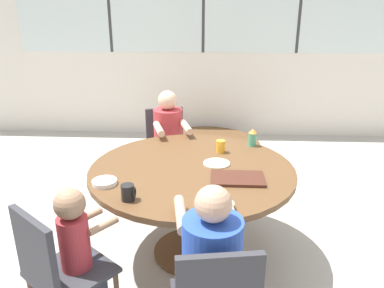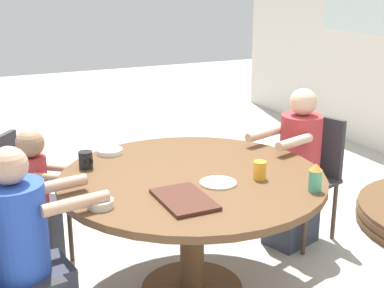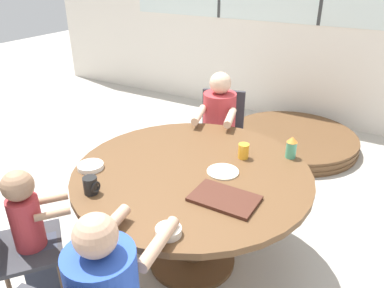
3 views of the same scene
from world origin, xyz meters
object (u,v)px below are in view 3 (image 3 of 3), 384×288
object	(u,v)px
coffee_mug	(91,185)
juice_glass	(243,151)
bowl_cereal	(169,231)
folded_table_stack	(292,140)
chair_for_toddler	(4,241)
person_toddler	(35,242)
bowl_white_shallow	(91,166)
person_man_blue_shirt	(218,140)
sippy_cup	(291,147)
chair_for_man_blue_shirt	(221,130)

from	to	relation	value
coffee_mug	juice_glass	size ratio (longest dim) A/B	1.00
bowl_cereal	folded_table_stack	bearing A→B (deg)	92.97
coffee_mug	folded_table_stack	xyz separation A→B (m)	(0.43, 2.64, -0.71)
chair_for_toddler	person_toddler	bearing A→B (deg)	90.00
bowl_white_shallow	bowl_cereal	xyz separation A→B (m)	(0.77, -0.28, 0.00)
person_man_blue_shirt	person_toddler	distance (m)	1.70
coffee_mug	sippy_cup	xyz separation A→B (m)	(0.83, 0.98, 0.03)
bowl_white_shallow	folded_table_stack	distance (m)	2.61
person_man_blue_shirt	bowl_white_shallow	world-z (taller)	person_man_blue_shirt
chair_for_man_blue_shirt	sippy_cup	distance (m)	1.04
chair_for_toddler	bowl_cereal	bearing A→B (deg)	56.29
chair_for_toddler	bowl_cereal	distance (m)	0.98
coffee_mug	bowl_cereal	bearing A→B (deg)	-7.69
chair_for_toddler	person_toddler	size ratio (longest dim) A/B	0.93
chair_for_toddler	bowl_cereal	size ratio (longest dim) A/B	6.89
sippy_cup	bowl_cereal	world-z (taller)	sippy_cup
person_man_blue_shirt	sippy_cup	world-z (taller)	person_man_blue_shirt
bowl_cereal	coffee_mug	bearing A→B (deg)	172.31
juice_glass	folded_table_stack	xyz separation A→B (m)	(-0.14, 1.83, -0.71)
person_toddler	coffee_mug	xyz separation A→B (m)	(0.24, 0.25, 0.32)
bowl_cereal	folded_table_stack	size ratio (longest dim) A/B	0.09
chair_for_man_blue_shirt	chair_for_toddler	xyz separation A→B (m)	(-0.37, -1.94, 0.00)
person_toddler	chair_for_man_blue_shirt	bearing A→B (deg)	119.62
folded_table_stack	bowl_cereal	bearing A→B (deg)	-87.03
sippy_cup	juice_glass	size ratio (longest dim) A/B	1.49
sippy_cup	bowl_white_shallow	size ratio (longest dim) A/B	0.92
juice_glass	bowl_white_shallow	size ratio (longest dim) A/B	0.62
sippy_cup	coffee_mug	bearing A→B (deg)	-130.48
sippy_cup	bowl_white_shallow	world-z (taller)	sippy_cup
coffee_mug	juice_glass	distance (m)	0.99
person_man_blue_shirt	sippy_cup	xyz separation A→B (m)	(0.75, -0.44, 0.32)
chair_for_toddler	folded_table_stack	distance (m)	3.13
bowl_white_shallow	folded_table_stack	xyz separation A→B (m)	(0.63, 2.44, -0.68)
chair_for_man_blue_shirt	coffee_mug	bearing A→B (deg)	72.03
person_toddler	coffee_mug	world-z (taller)	person_toddler
person_toddler	coffee_mug	size ratio (longest dim) A/B	9.39
chair_for_toddler	bowl_cereal	world-z (taller)	chair_for_toddler
sippy_cup	folded_table_stack	xyz separation A→B (m)	(-0.41, 1.66, -0.74)
coffee_mug	person_toddler	bearing A→B (deg)	-133.87
person_toddler	juice_glass	world-z (taller)	person_toddler
coffee_mug	folded_table_stack	size ratio (longest dim) A/B	0.07
sippy_cup	bowl_cereal	size ratio (longest dim) A/B	1.18
person_toddler	folded_table_stack	world-z (taller)	person_toddler
person_toddler	bowl_white_shallow	size ratio (longest dim) A/B	5.81
person_man_blue_shirt	bowl_cereal	distance (m)	1.59
chair_for_man_blue_shirt	juice_glass	world-z (taller)	chair_for_man_blue_shirt
person_man_blue_shirt	chair_for_toddler	bearing A→B (deg)	60.18
coffee_mug	bowl_white_shallow	bearing A→B (deg)	135.28
juice_glass	bowl_cereal	xyz separation A→B (m)	(-0.00, -0.89, -0.03)
person_man_blue_shirt	sippy_cup	bearing A→B (deg)	133.04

